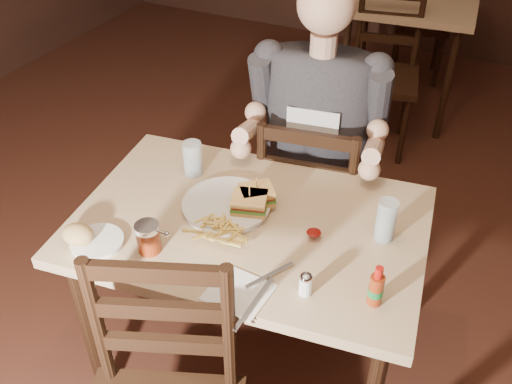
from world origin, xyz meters
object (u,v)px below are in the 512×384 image
at_px(bg_table, 410,11).
at_px(hot_sauce, 377,285).
at_px(glass_left, 193,158).
at_px(side_plate, 97,243).
at_px(bg_chair_far, 421,24).
at_px(dinner_plate, 227,206).
at_px(syrup_dispenser, 148,238).
at_px(diner, 317,106).
at_px(glass_right, 386,220).
at_px(bg_chair_near, 381,78).
at_px(main_table, 249,241).
at_px(chair_far, 312,201).

xyz_separation_m(bg_table, hot_sauce, (0.49, -2.54, 0.15)).
bearing_deg(glass_left, side_plate, -99.06).
bearing_deg(hot_sauce, bg_chair_far, 99.07).
distance_m(dinner_plate, glass_left, 0.24).
bearing_deg(syrup_dispenser, diner, 65.77).
xyz_separation_m(diner, side_plate, (-0.39, -0.82, -0.16)).
bearing_deg(syrup_dispenser, glass_left, 94.85).
bearing_deg(glass_left, glass_right, -3.87).
relative_size(bg_chair_near, dinner_plate, 3.22).
bearing_deg(side_plate, bg_table, 82.97).
xyz_separation_m(bg_table, glass_right, (0.45, -2.28, 0.16)).
xyz_separation_m(syrup_dispenser, side_plate, (-0.16, -0.05, -0.04)).
height_order(bg_table, dinner_plate, dinner_plate).
distance_m(main_table, bg_table, 2.38).
bearing_deg(glass_right, syrup_dispenser, -150.11).
xyz_separation_m(main_table, side_plate, (-0.37, -0.30, 0.10)).
bearing_deg(main_table, diner, 86.99).
bearing_deg(bg_chair_far, side_plate, 70.47).
bearing_deg(glass_left, syrup_dispenser, -78.07).
xyz_separation_m(hot_sauce, side_plate, (-0.82, -0.14, -0.06)).
height_order(main_table, bg_table, same).
xyz_separation_m(glass_left, syrup_dispenser, (0.09, -0.40, -0.01)).
bearing_deg(hot_sauce, chair_far, 121.12).
distance_m(dinner_plate, syrup_dispenser, 0.30).
xyz_separation_m(bg_table, dinner_plate, (-0.06, -2.35, 0.10)).
distance_m(bg_chair_far, syrup_dispenser, 3.21).
bearing_deg(hot_sauce, dinner_plate, 160.97).
height_order(bg_chair_near, diner, diner).
bearing_deg(dinner_plate, hot_sauce, -19.03).
height_order(diner, side_plate, diner).
height_order(bg_table, diner, diner).
bearing_deg(chair_far, glass_right, 121.49).
bearing_deg(bg_chair_near, main_table, -100.40).
bearing_deg(glass_left, dinner_plate, -32.12).
relative_size(diner, hot_sauce, 7.10).
bearing_deg(glass_right, glass_left, 176.13).
height_order(glass_right, side_plate, glass_right).
bearing_deg(side_plate, bg_chair_far, 84.16).
distance_m(dinner_plate, hot_sauce, 0.59).
xyz_separation_m(glass_right, syrup_dispenser, (-0.62, -0.36, -0.02)).
height_order(main_table, hot_sauce, hot_sauce).
distance_m(main_table, bg_chair_far, 2.94).
distance_m(bg_chair_far, glass_right, 2.89).
bearing_deg(bg_chair_far, chair_far, 77.66).
xyz_separation_m(dinner_plate, side_plate, (-0.27, -0.33, -0.00)).
height_order(diner, syrup_dispenser, diner).
bearing_deg(hot_sauce, bg_chair_near, 103.91).
xyz_separation_m(diner, glass_left, (-0.32, -0.36, -0.10)).
bearing_deg(side_plate, bg_chair_near, 81.18).
height_order(main_table, glass_right, glass_right).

